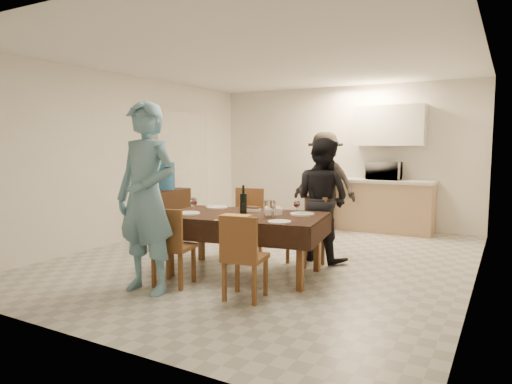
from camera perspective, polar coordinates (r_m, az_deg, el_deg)
floor at (r=6.21m, az=1.65°, el=-8.22°), size 5.00×6.00×0.02m
ceiling at (r=6.12m, az=1.72°, el=16.11°), size 5.00×6.00×0.02m
wall_back at (r=8.80m, az=10.80°, el=4.42°), size 5.00×0.02×2.60m
wall_front at (r=3.65m, az=-20.73°, el=2.06°), size 5.00×0.02×2.60m
wall_left at (r=7.52m, az=-15.50°, el=4.06°), size 0.02×6.00×2.60m
wall_right at (r=5.35m, az=26.18°, el=2.97°), size 0.02×6.00×2.60m
stub_partition at (r=8.37m, az=-9.27°, el=2.66°), size 0.15×1.40×2.10m
kitchen_base_cabinet at (r=8.38m, az=13.88°, el=-1.69°), size 2.20×0.60×0.86m
kitchen_worktop at (r=8.34m, az=13.96°, el=1.41°), size 2.24×0.64×0.05m
upper_cabinet at (r=8.38m, az=16.38°, el=7.97°), size 1.20×0.34×0.70m
dining_table at (r=5.34m, az=-1.40°, el=-3.15°), size 1.96×1.33×0.71m
chair_near_left at (r=4.96m, az=-10.87°, el=-5.77°), size 0.46×0.46×0.46m
chair_near_right at (r=4.44m, az=-1.88°, el=-7.10°), size 0.44×0.44×0.46m
chair_far_left at (r=6.15m, az=-1.86°, el=-3.04°), size 0.47×0.48×0.50m
chair_far_right at (r=5.75m, az=5.89°, el=-4.06°), size 0.52×0.53×0.46m
console at (r=7.89m, az=-11.12°, el=-2.45°), size 0.41×0.83×0.76m
water_jug at (r=7.82m, az=-11.21°, el=1.97°), size 0.30×0.30×0.46m
wine_bottle at (r=5.38m, az=-1.60°, el=-0.92°), size 0.08×0.08×0.34m
water_pitcher at (r=5.11m, az=1.69°, el=-2.12°), size 0.12×0.12×0.19m
savoury_tart at (r=4.96m, az=-2.65°, el=-3.20°), size 0.41×0.33×0.05m
salad_bowl at (r=5.34m, az=2.35°, el=-2.40°), size 0.19×0.19×0.07m
mushroom_dish at (r=5.60m, az=-0.38°, el=-2.21°), size 0.19×0.19×0.03m
wine_glass_a at (r=5.42m, az=-7.77°, el=-1.69°), size 0.09×0.09×0.19m
wine_glass_b at (r=5.29m, az=5.11°, el=-1.94°), size 0.08×0.08×0.17m
wine_glass_c at (r=5.68m, az=-1.60°, el=-1.34°), size 0.08×0.08×0.18m
plate_near_left at (r=5.42m, az=-8.50°, el=-2.64°), size 0.28×0.28×0.02m
plate_near_right at (r=4.79m, az=2.95°, el=-3.73°), size 0.24×0.24×0.01m
plate_far_left at (r=5.90m, az=-4.93°, el=-1.89°), size 0.28×0.28×0.02m
plate_far_right at (r=5.33m, az=5.82°, el=-2.75°), size 0.28×0.28×0.02m
microwave at (r=8.26m, az=15.72°, el=2.57°), size 0.56×0.38×0.31m
person_near at (r=4.79m, az=-13.58°, el=-0.70°), size 0.72×0.48×1.96m
person_far at (r=6.02m, az=8.24°, el=-0.95°), size 0.91×0.79×1.61m
person_kitchen at (r=8.11m, az=8.59°, el=1.29°), size 1.12×0.65×1.74m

